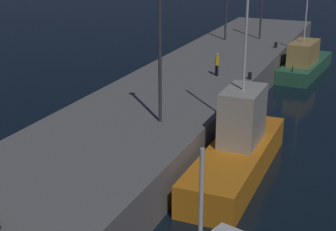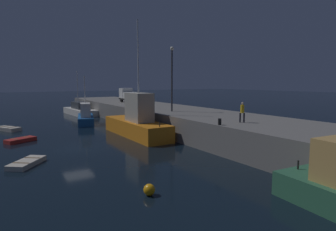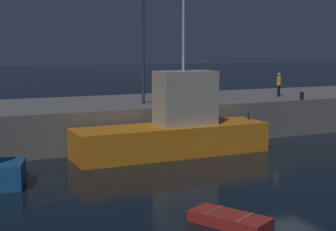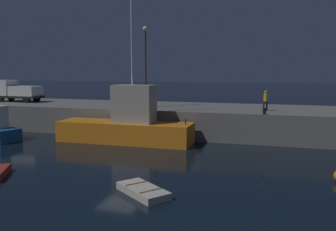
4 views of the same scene
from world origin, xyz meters
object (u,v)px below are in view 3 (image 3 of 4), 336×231
object	(u,v)px
dockworker	(279,83)
fishing_boat_white	(175,129)
dinghy_orange_near	(230,220)
bollard_central	(302,96)
lamp_post_west	(143,35)

from	to	relation	value
dockworker	fishing_boat_white	bearing A→B (deg)	-156.28
dinghy_orange_near	bollard_central	xyz separation A→B (m)	(14.41, 13.60, 2.58)
dinghy_orange_near	lamp_post_west	distance (m)	17.76
lamp_post_west	dinghy_orange_near	bearing A→B (deg)	-101.64
fishing_boat_white	dockworker	xyz separation A→B (m)	(11.02, 4.84, 2.02)
fishing_boat_white	dinghy_orange_near	bearing A→B (deg)	-106.53
dinghy_orange_near	lamp_post_west	size ratio (longest dim) A/B	0.40
fishing_boat_white	bollard_central	distance (m)	11.33
fishing_boat_white	dinghy_orange_near	size ratio (longest dim) A/B	4.12
lamp_post_west	dockworker	bearing A→B (deg)	0.73
dinghy_orange_near	dockworker	xyz separation A→B (m)	(14.39, 16.21, 3.32)
dinghy_orange_near	lamp_post_west	world-z (taller)	lamp_post_west
lamp_post_west	dockworker	xyz separation A→B (m)	(11.08, 0.14, -3.47)
fishing_boat_white	bollard_central	bearing A→B (deg)	11.39
dinghy_orange_near	bollard_central	world-z (taller)	bollard_central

